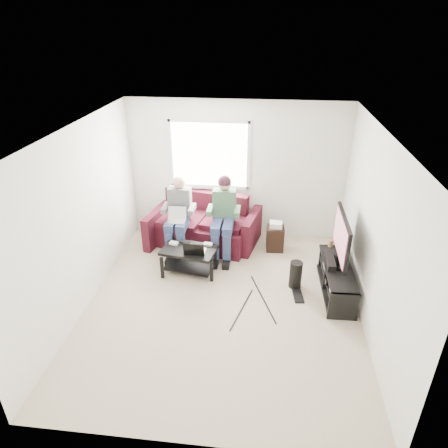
# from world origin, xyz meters

# --- Properties ---
(floor) EXTENTS (4.50, 4.50, 0.00)m
(floor) POSITION_xyz_m (0.00, 0.00, 0.00)
(floor) COLOR tan
(floor) RESTS_ON ground
(ceiling) EXTENTS (4.50, 4.50, 0.00)m
(ceiling) POSITION_xyz_m (0.00, 0.00, 2.60)
(ceiling) COLOR white
(ceiling) RESTS_ON wall_back
(wall_back) EXTENTS (4.50, 0.00, 4.50)m
(wall_back) POSITION_xyz_m (0.00, 2.25, 1.30)
(wall_back) COLOR silver
(wall_back) RESTS_ON floor
(wall_front) EXTENTS (4.50, 0.00, 4.50)m
(wall_front) POSITION_xyz_m (0.00, -2.25, 1.30)
(wall_front) COLOR silver
(wall_front) RESTS_ON floor
(wall_left) EXTENTS (0.00, 4.50, 4.50)m
(wall_left) POSITION_xyz_m (-2.00, 0.00, 1.30)
(wall_left) COLOR silver
(wall_left) RESTS_ON floor
(wall_right) EXTENTS (0.00, 4.50, 4.50)m
(wall_right) POSITION_xyz_m (2.00, 0.00, 1.30)
(wall_right) COLOR silver
(wall_right) RESTS_ON floor
(window) EXTENTS (1.48, 0.04, 1.28)m
(window) POSITION_xyz_m (-0.50, 2.23, 1.60)
(window) COLOR white
(window) RESTS_ON wall_back
(sofa) EXTENTS (2.14, 1.25, 0.92)m
(sofa) POSITION_xyz_m (-0.55, 1.82, 0.33)
(sofa) COLOR #40101F
(sofa) RESTS_ON floor
(person_left) EXTENTS (0.40, 0.70, 1.38)m
(person_left) POSITION_xyz_m (-0.95, 1.46, 0.77)
(person_left) COLOR navy
(person_left) RESTS_ON sofa
(person_right) EXTENTS (0.40, 0.71, 1.43)m
(person_right) POSITION_xyz_m (-0.15, 1.48, 0.83)
(person_right) COLOR navy
(person_right) RESTS_ON sofa
(laptop_silver) EXTENTS (0.34, 0.25, 0.24)m
(laptop_silver) POSITION_xyz_m (-0.95, 1.29, 0.75)
(laptop_silver) COLOR silver
(laptop_silver) RESTS_ON person_left
(coffee_table) EXTENTS (0.96, 0.68, 0.44)m
(coffee_table) POSITION_xyz_m (-0.65, 0.80, 0.32)
(coffee_table) COLOR black
(coffee_table) RESTS_ON floor
(laptop_black) EXTENTS (0.40, 0.33, 0.24)m
(laptop_black) POSITION_xyz_m (-0.53, 0.72, 0.56)
(laptop_black) COLOR black
(laptop_black) RESTS_ON coffee_table
(controller_a) EXTENTS (0.16, 0.12, 0.04)m
(controller_a) POSITION_xyz_m (-0.93, 0.92, 0.46)
(controller_a) COLOR silver
(controller_a) RESTS_ON coffee_table
(controller_b) EXTENTS (0.15, 0.11, 0.04)m
(controller_b) POSITION_xyz_m (-0.75, 0.98, 0.46)
(controller_b) COLOR black
(controller_b) RESTS_ON coffee_table
(controller_c) EXTENTS (0.15, 0.10, 0.04)m
(controller_c) POSITION_xyz_m (-0.35, 0.95, 0.46)
(controller_c) COLOR gray
(controller_c) RESTS_ON coffee_table
(tv_stand) EXTENTS (0.45, 1.37, 0.45)m
(tv_stand) POSITION_xyz_m (1.72, 0.50, 0.20)
(tv_stand) COLOR black
(tv_stand) RESTS_ON floor
(tv) EXTENTS (0.12, 1.10, 0.81)m
(tv) POSITION_xyz_m (1.72, 0.60, 0.91)
(tv) COLOR black
(tv) RESTS_ON tv_stand
(soundbar) EXTENTS (0.12, 0.50, 0.10)m
(soundbar) POSITION_xyz_m (1.60, 0.60, 0.50)
(soundbar) COLOR black
(soundbar) RESTS_ON tv_stand
(drink_cup) EXTENTS (0.08, 0.08, 0.12)m
(drink_cup) POSITION_xyz_m (1.67, 1.13, 0.51)
(drink_cup) COLOR #996742
(drink_cup) RESTS_ON tv_stand
(console_white) EXTENTS (0.30, 0.22, 0.06)m
(console_white) POSITION_xyz_m (1.72, 0.10, 0.27)
(console_white) COLOR silver
(console_white) RESTS_ON tv_stand
(console_grey) EXTENTS (0.34, 0.26, 0.08)m
(console_grey) POSITION_xyz_m (1.72, 0.80, 0.28)
(console_grey) COLOR gray
(console_grey) RESTS_ON tv_stand
(console_black) EXTENTS (0.38, 0.30, 0.07)m
(console_black) POSITION_xyz_m (1.72, 0.45, 0.28)
(console_black) COLOR black
(console_black) RESTS_ON tv_stand
(subwoofer) EXTENTS (0.20, 0.20, 0.45)m
(subwoofer) POSITION_xyz_m (1.10, 0.57, 0.22)
(subwoofer) COLOR black
(subwoofer) RESTS_ON floor
(keyboard_floor) EXTENTS (0.19, 0.44, 0.02)m
(keyboard_floor) POSITION_xyz_m (1.13, 0.35, 0.01)
(keyboard_floor) COLOR black
(keyboard_floor) RESTS_ON floor
(end_table) EXTENTS (0.31, 0.31, 0.56)m
(end_table) POSITION_xyz_m (0.77, 1.70, 0.25)
(end_table) COLOR black
(end_table) RESTS_ON floor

